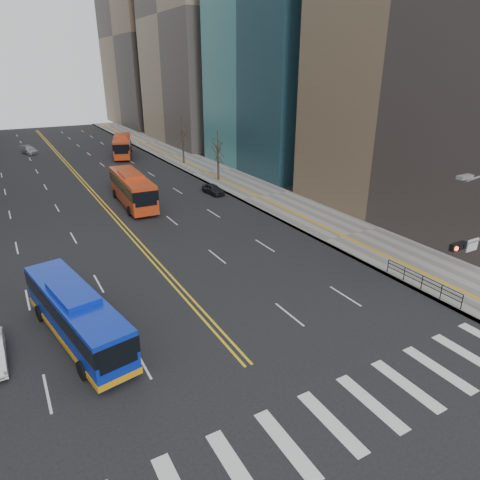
% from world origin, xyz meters
% --- Properties ---
extents(ground, '(220.00, 220.00, 0.00)m').
position_xyz_m(ground, '(0.00, 0.00, 0.00)').
color(ground, black).
extents(sidewalk_right, '(7.00, 130.00, 0.15)m').
position_xyz_m(sidewalk_right, '(17.50, 45.00, 0.07)').
color(sidewalk_right, slate).
rests_on(sidewalk_right, ground).
extents(crosswalk, '(26.70, 4.00, 0.01)m').
position_xyz_m(crosswalk, '(0.00, 0.00, 0.01)').
color(crosswalk, silver).
rests_on(crosswalk, ground).
extents(centerline, '(0.55, 100.00, 0.01)m').
position_xyz_m(centerline, '(0.00, 55.00, 0.01)').
color(centerline, gold).
rests_on(centerline, ground).
extents(pedestrian_railing, '(0.06, 6.06, 1.02)m').
position_xyz_m(pedestrian_railing, '(14.30, 6.00, 0.82)').
color(pedestrian_railing, black).
rests_on(pedestrian_railing, sidewalk_right).
extents(street_trees, '(35.20, 47.20, 7.60)m').
position_xyz_m(street_trees, '(-7.18, 34.55, 4.87)').
color(street_trees, black).
rests_on(street_trees, ground).
extents(blue_bus, '(4.15, 10.88, 3.13)m').
position_xyz_m(blue_bus, '(-7.10, 11.75, 1.64)').
color(blue_bus, '#0A24A2').
rests_on(blue_bus, ground).
extents(red_bus_near, '(3.27, 11.45, 3.59)m').
position_xyz_m(red_bus_near, '(2.93, 35.07, 2.00)').
color(red_bus_near, '#BE3714').
rests_on(red_bus_near, ground).
extents(red_bus_far, '(5.69, 11.41, 3.53)m').
position_xyz_m(red_bus_far, '(9.45, 63.09, 1.97)').
color(red_bus_far, '#BE3714').
rests_on(red_bus_far, ground).
extents(car_dark_mid, '(1.75, 3.69, 1.22)m').
position_xyz_m(car_dark_mid, '(12.50, 34.50, 0.61)').
color(car_dark_mid, black).
rests_on(car_dark_mid, ground).
extents(car_silver, '(2.85, 4.74, 1.29)m').
position_xyz_m(car_silver, '(-4.25, 73.52, 0.64)').
color(car_silver, gray).
rests_on(car_silver, ground).
extents(car_dark_far, '(3.61, 4.79, 1.21)m').
position_xyz_m(car_dark_far, '(12.50, 73.19, 0.60)').
color(car_dark_far, black).
rests_on(car_dark_far, ground).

